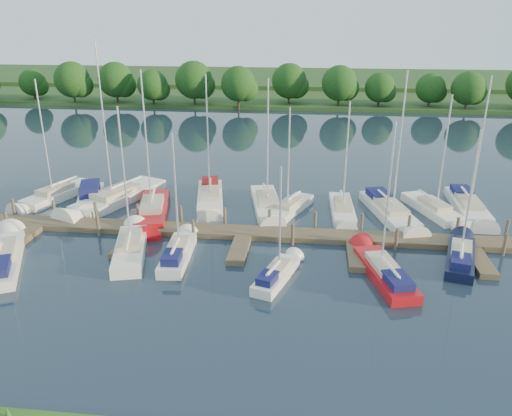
# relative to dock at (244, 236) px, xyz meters

# --- Properties ---
(ground) EXTENTS (260.00, 260.00, 0.00)m
(ground) POSITION_rel_dock_xyz_m (0.00, -7.31, -0.20)
(ground) COLOR black
(ground) RESTS_ON ground
(dock) EXTENTS (40.00, 6.00, 0.40)m
(dock) POSITION_rel_dock_xyz_m (0.00, 0.00, 0.00)
(dock) COLOR #4B382A
(dock) RESTS_ON ground
(mooring_pilings) EXTENTS (38.24, 2.84, 2.00)m
(mooring_pilings) POSITION_rel_dock_xyz_m (0.00, 1.13, 0.40)
(mooring_pilings) COLOR #473D33
(mooring_pilings) RESTS_ON ground
(far_shore) EXTENTS (180.00, 30.00, 0.60)m
(far_shore) POSITION_rel_dock_xyz_m (0.00, 67.69, 0.10)
(far_shore) COLOR #234119
(far_shore) RESTS_ON ground
(distant_hill) EXTENTS (220.00, 40.00, 1.40)m
(distant_hill) POSITION_rel_dock_xyz_m (0.00, 92.69, 0.50)
(distant_hill) COLOR #2F4F22
(distant_hill) RESTS_ON ground
(treeline) EXTENTS (148.68, 9.51, 8.27)m
(treeline) POSITION_rel_dock_xyz_m (3.85, 54.56, 3.92)
(treeline) COLOR #38281C
(treeline) RESTS_ON ground
(sailboat_n_0) EXTENTS (4.28, 8.49, 10.93)m
(sailboat_n_0) POSITION_rel_dock_xyz_m (-17.76, 6.39, 0.08)
(sailboat_n_0) COLOR white
(sailboat_n_0) RESTS_ON ground
(motorboat) EXTENTS (3.96, 7.01, 1.94)m
(motorboat) POSITION_rel_dock_xyz_m (-14.41, 6.16, 0.18)
(motorboat) COLOR white
(motorboat) RESTS_ON ground
(sailboat_n_2) EXTENTS (6.09, 11.10, 14.16)m
(sailboat_n_2) POSITION_rel_dock_xyz_m (-12.21, 6.09, 0.08)
(sailboat_n_2) COLOR white
(sailboat_n_2) RESTS_ON ground
(sailboat_n_3) EXTENTS (3.93, 9.60, 12.13)m
(sailboat_n_3) POSITION_rel_dock_xyz_m (-7.99, 3.52, 0.08)
(sailboat_n_3) COLOR #B11016
(sailboat_n_3) RESTS_ON ground
(sailboat_n_4) EXTENTS (3.55, 9.05, 11.47)m
(sailboat_n_4) POSITION_rel_dock_xyz_m (-3.94, 7.14, 0.14)
(sailboat_n_4) COLOR white
(sailboat_n_4) RESTS_ON ground
(sailboat_n_5) EXTENTS (3.56, 8.94, 11.27)m
(sailboat_n_5) POSITION_rel_dock_xyz_m (1.13, 6.17, 0.08)
(sailboat_n_5) COLOR white
(sailboat_n_5) RESTS_ON ground
(sailboat_n_6) EXTENTS (3.81, 7.01, 9.13)m
(sailboat_n_6) POSITION_rel_dock_xyz_m (3.02, 5.55, 0.07)
(sailboat_n_6) COLOR white
(sailboat_n_6) RESTS_ON ground
(sailboat_n_7) EXTENTS (2.01, 7.51, 9.69)m
(sailboat_n_7) POSITION_rel_dock_xyz_m (7.41, 5.64, 0.08)
(sailboat_n_7) COLOR white
(sailboat_n_7) RESTS_ON ground
(sailboat_n_8) EXTENTS (4.21, 9.61, 12.02)m
(sailboat_n_8) POSITION_rel_dock_xyz_m (11.27, 5.71, 0.12)
(sailboat_n_8) COLOR white
(sailboat_n_8) RESTS_ON ground
(sailboat_n_9) EXTENTS (4.16, 7.88, 10.17)m
(sailboat_n_9) POSITION_rel_dock_xyz_m (14.94, 6.62, 0.08)
(sailboat_n_9) COLOR white
(sailboat_n_9) RESTS_ON ground
(sailboat_n_10) EXTENTS (2.27, 9.10, 11.47)m
(sailboat_n_10) POSITION_rel_dock_xyz_m (17.96, 7.72, 0.11)
(sailboat_n_10) COLOR white
(sailboat_n_10) RESTS_ON ground
(sailboat_s_0) EXTENTS (5.46, 8.98, 11.65)m
(sailboat_s_0) POSITION_rel_dock_xyz_m (-15.32, -5.57, 0.12)
(sailboat_s_0) COLOR white
(sailboat_s_0) RESTS_ON ground
(sailboat_s_1) EXTENTS (3.61, 8.16, 10.50)m
(sailboat_s_1) POSITION_rel_dock_xyz_m (-7.42, -3.14, 0.08)
(sailboat_s_1) COLOR white
(sailboat_s_1) RESTS_ON ground
(sailboat_s_2) EXTENTS (1.95, 6.82, 8.89)m
(sailboat_s_2) POSITION_rel_dock_xyz_m (-3.96, -3.62, 0.13)
(sailboat_s_2) COLOR white
(sailboat_s_2) RESTS_ON ground
(sailboat_s_3) EXTENTS (2.80, 5.77, 7.55)m
(sailboat_s_3) POSITION_rel_dock_xyz_m (2.88, -5.73, 0.12)
(sailboat_s_3) COLOR white
(sailboat_s_3) RESTS_ON ground
(sailboat_s_4) EXTENTS (3.51, 7.98, 10.05)m
(sailboat_s_4) POSITION_rel_dock_xyz_m (9.48, -4.53, 0.11)
(sailboat_s_4) COLOR #B11016
(sailboat_s_4) RESTS_ON ground
(sailboat_s_5) EXTENTS (3.30, 7.18, 9.18)m
(sailboat_s_5) POSITION_rel_dock_xyz_m (14.85, -1.85, 0.12)
(sailboat_s_5) COLOR black
(sailboat_s_5) RESTS_ON ground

